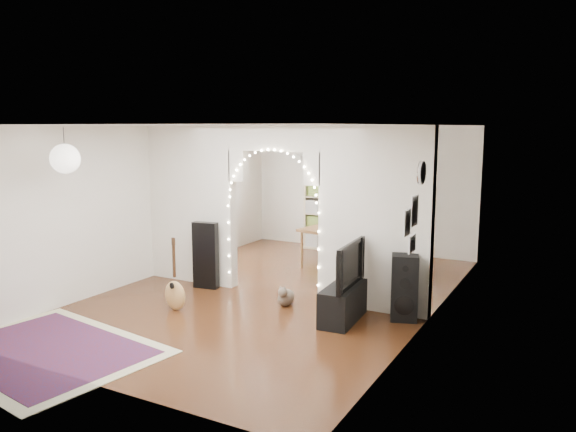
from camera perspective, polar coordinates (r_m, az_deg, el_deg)
The scene contains 25 objects.
floor at distance 9.20m, azimuth -1.25°, elevation -7.86°, with size 7.50×7.50×0.00m, color black.
ceiling at distance 8.80m, azimuth -1.31°, elevation 9.21°, with size 5.00×7.50×0.02m, color white.
wall_back at distance 12.28m, azimuth 7.40°, elevation 2.78°, with size 5.00×0.02×2.70m, color silver.
wall_front at distance 5.99m, azimuth -19.32°, elevation -4.25°, with size 5.00×0.02×2.70m, color silver.
wall_left at distance 10.36m, azimuth -13.41°, elevation 1.45°, with size 0.02×7.50×2.70m, color silver.
wall_right at distance 7.99m, azimuth 14.52°, elevation -0.80°, with size 0.02×7.50×2.70m, color silver.
divider_wall at distance 8.89m, azimuth -1.28°, elevation 0.96°, with size 5.00×0.20×2.70m.
fairy_lights at distance 8.76m, azimuth -1.71°, elevation 1.67°, with size 1.64×0.04×1.60m, color #FFEABF, non-canonical shape.
window at distance 11.72m, azimuth -7.47°, elevation 3.22°, with size 0.04×1.20×1.40m, color white.
wall_clock at distance 7.32m, azimuth 13.47°, elevation 4.29°, with size 0.31×0.31×0.03m, color white.
picture_frames at distance 7.01m, azimuth 12.44°, elevation -0.82°, with size 0.02×0.50×0.70m, color white, non-canonical shape.
paper_lantern at distance 8.17m, azimuth -21.71°, elevation 5.43°, with size 0.40×0.40×0.40m, color white.
ceiling_fan at distance 10.59m, azimuth 4.09°, elevation 7.54°, with size 1.10×1.10×0.30m, color gold, non-canonical shape.
area_rug at distance 7.54m, azimuth -23.47°, elevation -12.46°, with size 2.67×1.99×0.02m, color maroon.
guitar_case at distance 9.46m, azimuth -8.36°, elevation -3.98°, with size 0.43×0.14×1.12m, color black.
acoustic_guitar at distance 8.44m, azimuth -11.44°, elevation -6.76°, with size 0.39×0.23×0.92m.
tabby_cat at distance 8.55m, azimuth -0.24°, elevation -8.20°, with size 0.27×0.53×0.34m.
floor_speaker at distance 8.02m, azimuth 11.74°, elevation -7.15°, with size 0.44×0.41×0.93m.
media_console at distance 7.92m, azimuth 5.60°, elevation -8.82°, with size 0.40×1.00×0.50m, color black.
tv at distance 7.77m, azimuth 5.66°, elevation -4.89°, with size 1.07×0.14×0.62m, color black.
bookcase at distance 12.28m, azimuth 5.13°, elevation 0.10°, with size 1.51×0.38×1.55m, color beige.
dining_table at distance 10.63m, azimuth 4.69°, elevation -1.79°, with size 1.33×1.01×0.76m.
flower_vase at distance 10.60m, azimuth 4.70°, elevation -0.89°, with size 0.18×0.18×0.19m, color silver.
dining_chair_left at distance 10.78m, azimuth 6.94°, elevation -4.22°, with size 0.46×0.47×0.43m, color brown.
dining_chair_right at distance 10.53m, azimuth 10.43°, elevation -4.36°, with size 0.56×0.57×0.52m, color brown.
Camera 1 is at (4.35, -7.66, 2.68)m, focal length 35.00 mm.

